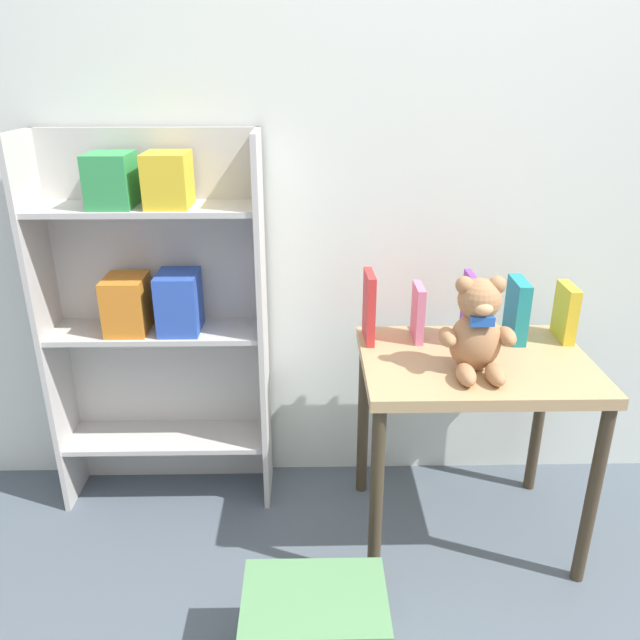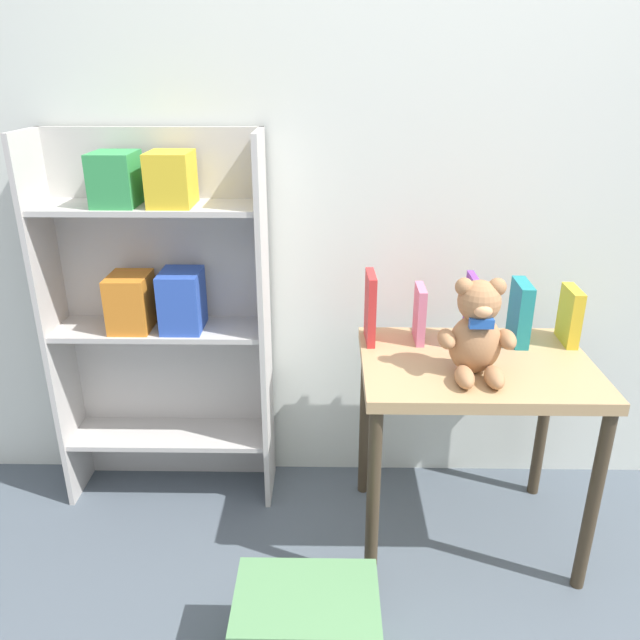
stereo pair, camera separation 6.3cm
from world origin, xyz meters
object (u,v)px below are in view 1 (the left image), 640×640
at_px(book_standing_yellow, 566,312).
at_px(storage_bin, 315,633).
at_px(display_table, 473,386).
at_px(book_standing_pink, 418,313).
at_px(book_standing_red, 369,307).
at_px(book_standing_teal, 517,310).
at_px(teddy_bear, 477,330).
at_px(bookshelf_side, 157,304).
at_px(book_standing_purple, 469,309).

relative_size(book_standing_yellow, storage_bin, 0.50).
xyz_separation_m(display_table, book_standing_pink, (-0.16, 0.15, 0.19)).
bearing_deg(book_standing_red, storage_bin, -107.16).
xyz_separation_m(book_standing_pink, book_standing_teal, (0.32, -0.01, 0.01)).
distance_m(teddy_bear, book_standing_yellow, 0.42).
distance_m(bookshelf_side, book_standing_purple, 1.04).
height_order(bookshelf_side, storage_bin, bookshelf_side).
relative_size(book_standing_red, storage_bin, 0.62).
height_order(book_standing_pink, storage_bin, book_standing_pink).
xyz_separation_m(book_standing_red, book_standing_purple, (0.32, -0.02, -0.00)).
xyz_separation_m(teddy_bear, storage_bin, (-0.47, -0.45, -0.66)).
relative_size(book_standing_red, book_standing_yellow, 1.25).
xyz_separation_m(display_table, book_standing_red, (-0.32, 0.15, 0.21)).
relative_size(book_standing_purple, book_standing_yellow, 1.23).
xyz_separation_m(bookshelf_side, book_standing_red, (0.71, -0.12, 0.03)).
xyz_separation_m(teddy_bear, book_standing_purple, (0.03, 0.22, -0.02)).
distance_m(display_table, book_standing_purple, 0.25).
height_order(bookshelf_side, display_table, bookshelf_side).
distance_m(book_standing_red, book_standing_teal, 0.48).
bearing_deg(book_standing_teal, teddy_bear, -127.37).
xyz_separation_m(book_standing_teal, book_standing_yellow, (0.16, -0.00, -0.01)).
xyz_separation_m(book_standing_red, book_standing_yellow, (0.64, -0.00, -0.02)).
relative_size(teddy_bear, book_standing_red, 1.26).
distance_m(book_standing_red, book_standing_purple, 0.32).
height_order(teddy_bear, storage_bin, teddy_bear).
xyz_separation_m(bookshelf_side, book_standing_pink, (0.87, -0.11, 0.01)).
bearing_deg(book_standing_purple, book_standing_teal, 5.48).
relative_size(display_table, book_standing_pink, 3.81).
height_order(book_standing_yellow, storage_bin, book_standing_yellow).
distance_m(book_standing_teal, storage_bin, 1.14).
bearing_deg(storage_bin, book_standing_red, 74.81).
xyz_separation_m(teddy_bear, book_standing_red, (-0.29, 0.23, -0.02)).
height_order(display_table, storage_bin, display_table).
relative_size(display_table, book_standing_purple, 3.11).
bearing_deg(display_table, book_standing_yellow, 24.83).
xyz_separation_m(book_standing_purple, storage_bin, (-0.50, -0.66, -0.64)).
xyz_separation_m(book_standing_red, book_standing_pink, (0.16, 0.01, -0.02)).
distance_m(book_standing_pink, book_standing_purple, 0.16).
bearing_deg(book_standing_red, book_standing_teal, -2.10).
relative_size(book_standing_teal, book_standing_yellow, 1.10).
xyz_separation_m(book_standing_purple, book_standing_teal, (0.16, 0.01, -0.01)).
xyz_separation_m(teddy_bear, book_standing_yellow, (0.35, 0.23, -0.04)).
bearing_deg(display_table, book_standing_purple, 90.00).
bearing_deg(teddy_bear, book_standing_pink, 118.78).
relative_size(display_table, storage_bin, 1.90).
height_order(book_standing_red, book_standing_purple, book_standing_red).
relative_size(book_standing_pink, book_standing_yellow, 1.00).
bearing_deg(book_standing_yellow, book_standing_purple, -175.69).
bearing_deg(book_standing_teal, book_standing_purple, -172.68).
bearing_deg(book_standing_red, book_standing_yellow, -2.10).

